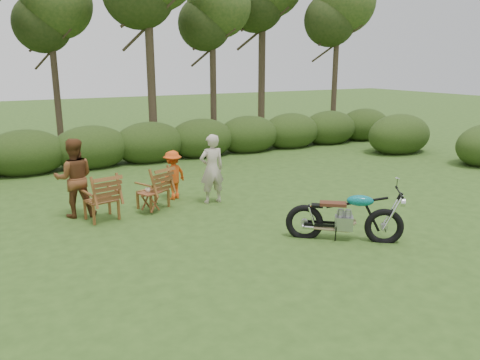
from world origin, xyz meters
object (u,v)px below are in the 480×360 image
lawn_chair_right (154,208)px  adult_a (212,202)px  lawn_chair_left (103,219)px  adult_b (78,216)px  child (174,199)px  motorcycle (343,239)px  cup (148,190)px  side_table (150,203)px

lawn_chair_right → adult_a: adult_a is taller
adult_a → lawn_chair_left: bearing=2.2°
adult_b → child: 2.44m
lawn_chair_right → adult_b: size_ratio=0.57×
lawn_chair_right → lawn_chair_left: 1.31m
motorcycle → lawn_chair_right: (-2.65, 3.78, 0.00)m
lawn_chair_left → adult_b: (-0.45, 0.50, 0.00)m
child → adult_a: bearing=108.8°
motorcycle → cup: size_ratio=17.76×
lawn_chair_left → child: 2.12m
lawn_chair_right → lawn_chair_left: (-1.28, -0.28, 0.00)m
side_table → adult_b: bearing=159.5°
cup → adult_a: size_ratio=0.07×
lawn_chair_left → side_table: size_ratio=2.10×
motorcycle → side_table: motorcycle is taller
side_table → child: 1.25m
side_table → child: child is taller
lawn_chair_left → adult_a: size_ratio=0.61×
side_table → adult_b: 1.66m
lawn_chair_right → lawn_chair_left: lawn_chair_left is taller
lawn_chair_right → child: 0.86m
cup → adult_a: adult_a is taller
cup → motorcycle: bearing=-50.4°
child → lawn_chair_left: bearing=-3.9°
lawn_chair_left → adult_b: size_ratio=0.59×
motorcycle → child: size_ratio=1.72×
adult_b → lawn_chair_right: bearing=-178.4°
side_table → cup: (-0.03, 0.03, 0.30)m
lawn_chair_right → cup: cup is taller
adult_b → side_table: bearing=168.6°
cup → child: (0.91, 0.81, -0.55)m
lawn_chair_left → side_table: bearing=165.2°
side_table → child: size_ratio=0.40×
adult_a → child: 1.06m
adult_a → child: size_ratio=1.37×
cup → child: bearing=41.8°
cup → child: 1.34m
lawn_chair_left → child: size_ratio=0.84×
side_table → cup: bearing=128.8°
lawn_chair_right → adult_a: (1.44, -0.27, 0.00)m
lawn_chair_right → lawn_chair_left: bearing=-11.3°
lawn_chair_left → side_table: 1.12m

